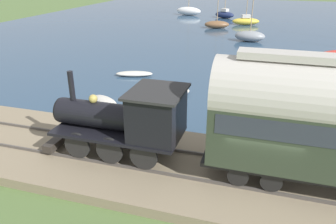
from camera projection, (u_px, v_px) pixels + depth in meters
name	position (u px, v px, depth m)	size (l,w,h in m)	color
ground_plane	(257.00, 188.00, 12.49)	(200.00, 200.00, 0.00)	#516B38
harbor_water	(272.00, 22.00, 50.44)	(80.00, 80.00, 0.01)	#2D4760
rail_embankment	(258.00, 181.00, 12.55)	(5.83, 56.00, 0.52)	#84755B
steam_locomotive	(131.00, 117.00, 13.13)	(2.43, 5.84, 3.38)	black
sailboat_navy	(225.00, 14.00, 54.62)	(2.93, 3.82, 6.14)	#192347
sailboat_yellow	(246.00, 21.00, 48.05)	(2.32, 4.16, 6.85)	gold
sailboat_white	(189.00, 11.00, 57.91)	(2.45, 4.79, 8.26)	white
sailboat_gray	(250.00, 36.00, 37.14)	(1.73, 3.37, 7.68)	gray
sailboat_brown	(217.00, 24.00, 45.38)	(2.31, 3.66, 8.79)	brown
rowboat_mid_harbor	(330.00, 108.00, 19.11)	(2.80, 2.79, 0.44)	#B7B2A3
rowboat_far_out	(134.00, 74.00, 25.36)	(1.70, 2.99, 0.37)	beige
rowboat_off_pier	(105.00, 101.00, 19.99)	(2.13, 2.51, 0.45)	beige
rowboat_near_shore	(173.00, 94.00, 21.06)	(2.52, 2.34, 0.53)	beige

